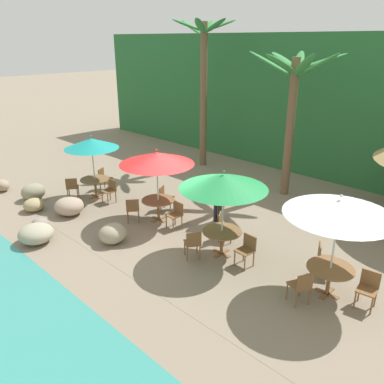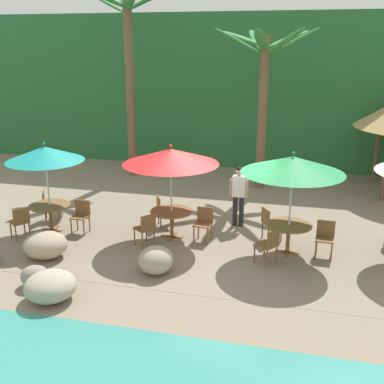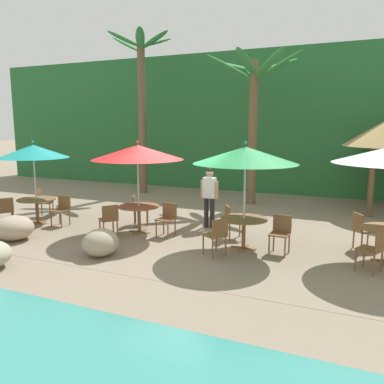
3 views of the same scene
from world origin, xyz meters
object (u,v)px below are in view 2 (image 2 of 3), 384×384
Objects in this scene: chair_teal_inland at (48,203)px; palm_tree_second at (264,78)px; chair_green_inland at (269,221)px; waiter_in_white at (239,192)px; umbrella_red at (171,156)px; umbrella_green at (293,165)px; dining_table_teal at (50,209)px; chair_teal_seaward at (81,214)px; chair_red_seaward at (204,222)px; chair_red_inland at (162,209)px; umbrella_teal at (45,154)px; chair_green_left at (269,244)px; palm_tree_nearest at (129,59)px; chair_green_seaward at (325,236)px; dining_table_red at (172,215)px; chair_teal_left at (20,221)px; dining_table_green at (289,229)px; chair_red_left at (146,228)px.

chair_teal_inland is 0.16× the size of palm_tree_second.
waiter_in_white is at bearing 138.56° from chair_green_inland.
umbrella_red is 3.00m from umbrella_green.
chair_teal_seaward is (0.85, 0.11, -0.10)m from dining_table_teal.
chair_red_inland is at bearing 152.22° from chair_red_seaward.
umbrella_red is at bearing -56.60° from chair_red_inland.
umbrella_red is at bearing 5.81° from umbrella_teal.
chair_teal_inland is 4.14m from umbrella_red.
chair_green_left is at bearing -117.08° from umbrella_green.
chair_green_inland is at bearing -42.55° from palm_tree_nearest.
umbrella_teal is at bearing -172.42° from chair_green_inland.
chair_green_inland is 5.73m from palm_tree_second.
palm_tree_second is (0.88, 5.07, 3.26)m from chair_red_seaward.
dining_table_teal is 1.26× the size of chair_red_inland.
chair_red_seaward is at bearing 175.58° from chair_green_seaward.
palm_tree_second is (1.74, 5.08, 3.16)m from dining_table_red.
palm_tree_nearest is (0.54, 6.70, 3.79)m from chair_teal_left.
umbrella_teal is 0.98× the size of umbrella_red.
umbrella_teal is at bearing -91.02° from palm_tree_nearest.
chair_red_inland is 1.00× the size of chair_green_seaward.
chair_green_seaward reaches higher than dining_table_teal.
umbrella_teal is at bearing -161.94° from waiter_in_white.
dining_table_red is at bearing 176.79° from chair_green_seaward.
dining_table_teal is 1.00× the size of dining_table_green.
umbrella_green reaches higher than dining_table_red.
umbrella_green is at bearing -15.50° from chair_red_inland.
dining_table_red is at bearing -60.46° from palm_tree_nearest.
umbrella_red reaches higher than dining_table_teal.
umbrella_teal is 3.65m from dining_table_red.
chair_teal_inland is (-0.48, 0.71, -1.62)m from umbrella_teal.
chair_red_seaward reaches higher than dining_table_teal.
umbrella_green is at bearing 0.00° from dining_table_green.
umbrella_green reaches higher than chair_teal_inland.
dining_table_red is 3.00m from dining_table_green.
dining_table_red is 1.26× the size of chair_green_left.
dining_table_red is at bearing 5.81° from umbrella_teal.
umbrella_teal reaches higher than chair_green_left.
umbrella_red is 0.99× the size of umbrella_green.
chair_red_left is at bearing -158.31° from chair_green_inland.
umbrella_red is at bearing 175.28° from dining_table_green.
palm_tree_second is at bearing 87.20° from waiter_in_white.
dining_table_green is 2.11m from waiter_in_white.
umbrella_red is at bearing -5.63° from chair_teal_inland.
waiter_in_white is (4.00, 1.47, 0.47)m from chair_teal_seaward.
chair_red_seaward and chair_green_inland have the same top height.
umbrella_green is 1.59m from dining_table_green.
palm_tree_nearest reaches higher than umbrella_teal.
chair_green_seaward is at bearing 0.96° from umbrella_teal.
dining_table_teal is at bearing -161.94° from waiter_in_white.
chair_green_seaward and chair_green_inland have the same top height.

